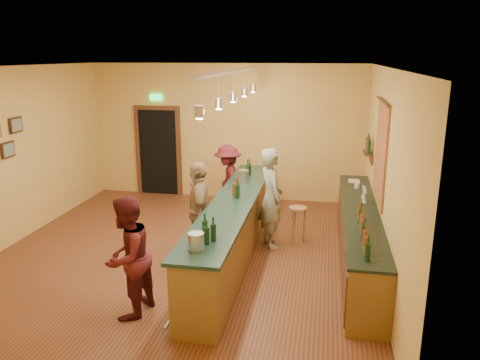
% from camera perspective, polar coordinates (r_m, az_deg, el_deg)
% --- Properties ---
extents(floor, '(7.00, 7.00, 0.00)m').
position_cam_1_polar(floor, '(8.37, -6.79, -8.96)').
color(floor, '#5A2D19').
rests_on(floor, ground).
extents(ceiling, '(6.50, 7.00, 0.02)m').
position_cam_1_polar(ceiling, '(7.65, -7.55, 13.50)').
color(ceiling, silver).
rests_on(ceiling, wall_back).
extents(wall_back, '(6.50, 0.02, 3.20)m').
position_cam_1_polar(wall_back, '(11.18, -1.73, 5.83)').
color(wall_back, '#E1A754').
rests_on(wall_back, floor).
extents(wall_front, '(6.50, 0.02, 3.20)m').
position_cam_1_polar(wall_front, '(4.80, -19.92, -7.82)').
color(wall_front, '#E1A754').
rests_on(wall_front, floor).
extents(wall_left, '(0.02, 7.00, 3.20)m').
position_cam_1_polar(wall_left, '(9.36, -26.50, 2.43)').
color(wall_left, '#E1A754').
rests_on(wall_left, floor).
extents(wall_right, '(0.02, 7.00, 3.20)m').
position_cam_1_polar(wall_right, '(7.55, 17.08, 0.65)').
color(wall_right, '#E1A754').
rests_on(wall_right, floor).
extents(doorway, '(1.15, 0.09, 2.48)m').
position_cam_1_polar(doorway, '(11.71, -9.91, 3.69)').
color(doorway, black).
rests_on(doorway, wall_back).
extents(tapestry, '(0.03, 1.40, 1.60)m').
position_cam_1_polar(tapestry, '(7.88, 16.77, 3.13)').
color(tapestry, maroon).
rests_on(tapestry, wall_right).
extents(bottle_shelf, '(0.17, 0.55, 0.54)m').
position_cam_1_polar(bottle_shelf, '(9.38, 15.43, 3.91)').
color(bottle_shelf, '#4F2E17').
rests_on(bottle_shelf, wall_right).
extents(back_counter, '(0.60, 4.55, 1.27)m').
position_cam_1_polar(back_counter, '(8.03, 14.33, -6.65)').
color(back_counter, brown).
rests_on(back_counter, floor).
extents(tasting_bar, '(0.74, 5.10, 1.38)m').
position_cam_1_polar(tasting_bar, '(7.93, -0.79, -5.51)').
color(tasting_bar, brown).
rests_on(tasting_bar, floor).
extents(pendant_track, '(0.11, 4.60, 0.50)m').
position_cam_1_polar(pendant_track, '(7.44, -0.85, 11.90)').
color(pendant_track, silver).
rests_on(pendant_track, ceiling).
extents(bartender, '(0.67, 0.78, 1.82)m').
position_cam_1_polar(bartender, '(8.37, 3.80, -2.23)').
color(bartender, gray).
rests_on(bartender, floor).
extents(customer_a, '(0.75, 0.90, 1.66)m').
position_cam_1_polar(customer_a, '(6.37, -13.60, -9.13)').
color(customer_a, '#59191E').
rests_on(customer_a, floor).
extents(customer_b, '(0.68, 1.09, 1.72)m').
position_cam_1_polar(customer_b, '(7.81, -5.00, -3.90)').
color(customer_b, '#997A51').
rests_on(customer_b, floor).
extents(customer_c, '(0.88, 1.14, 1.56)m').
position_cam_1_polar(customer_c, '(9.97, -1.48, -0.13)').
color(customer_c, '#59191E').
rests_on(customer_c, floor).
extents(bar_stool, '(0.33, 0.33, 0.68)m').
position_cam_1_polar(bar_stool, '(8.70, 7.03, -4.23)').
color(bar_stool, '#AE7D4E').
rests_on(bar_stool, floor).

